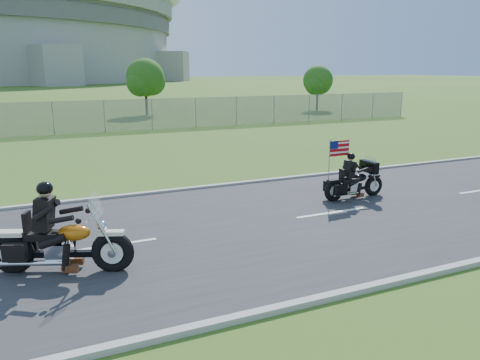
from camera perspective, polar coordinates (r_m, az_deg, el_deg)
name	(u,v)px	position (r m, az deg, el deg)	size (l,w,h in m)	color
ground	(193,235)	(11.37, -5.78, -6.69)	(420.00, 420.00, 0.00)	#254C18
road	(193,234)	(11.36, -5.78, -6.59)	(120.00, 8.00, 0.04)	#28282B
curb_north	(152,193)	(15.08, -10.72, -1.58)	(120.00, 0.18, 0.12)	#9E9B93
curb_south	(272,310)	(7.95, 3.98, -15.59)	(120.00, 0.18, 0.12)	#9E9B93
tree_fence_near	(146,80)	(41.27, -11.42, 11.91)	(3.52, 3.28, 4.75)	#382316
tree_fence_far	(318,82)	(45.86, 9.49, 11.71)	(3.08, 2.87, 4.20)	#382316
motorcycle_lead	(60,245)	(9.75, -21.12, -7.40)	(2.63, 1.36, 1.86)	black
motorcycle_follow	(354,183)	(14.63, 13.73, -0.38)	(2.15, 0.71, 1.80)	black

